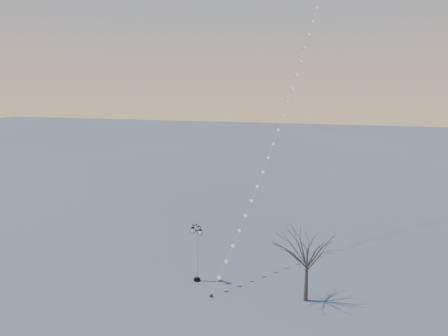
% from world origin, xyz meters
% --- Properties ---
extents(ground, '(300.00, 300.00, 0.00)m').
position_xyz_m(ground, '(0.00, 0.00, 0.00)').
color(ground, slate).
rests_on(ground, ground).
extents(street_lamp, '(1.06, 0.66, 4.40)m').
position_xyz_m(street_lamp, '(-1.59, 2.91, 2.44)').
color(street_lamp, black).
rests_on(street_lamp, ground).
extents(bare_tree, '(2.78, 2.78, 4.62)m').
position_xyz_m(bare_tree, '(6.54, 2.16, 3.21)').
color(bare_tree, '#49382D').
rests_on(bare_tree, ground).
extents(kite_train, '(6.46, 29.71, 34.83)m').
position_xyz_m(kite_train, '(3.25, 15.28, 17.31)').
color(kite_train, '#3A2B1A').
rests_on(kite_train, ground).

